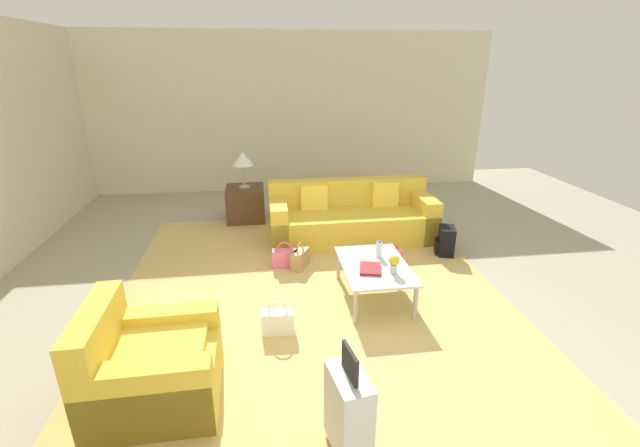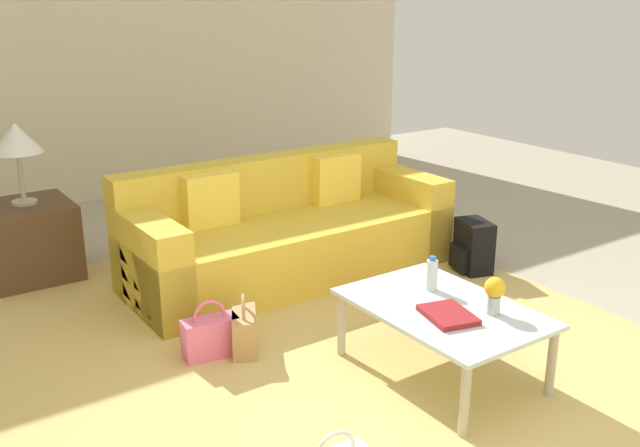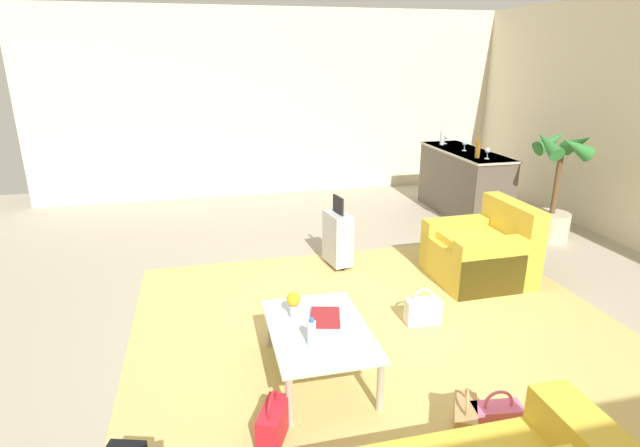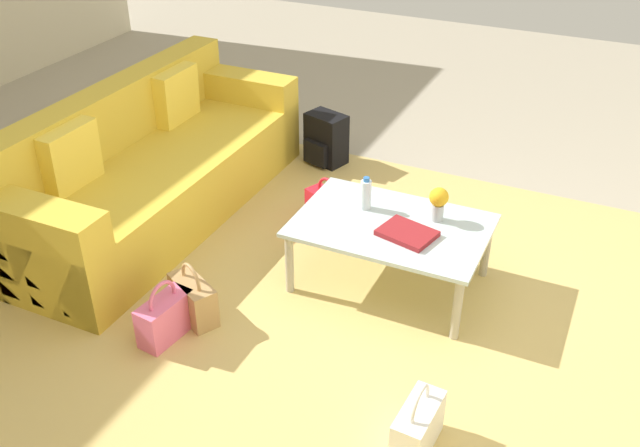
{
  "view_description": "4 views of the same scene",
  "coord_description": "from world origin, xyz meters",
  "px_view_note": "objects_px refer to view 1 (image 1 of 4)",
  "views": [
    {
      "loc": [
        -3.78,
        0.69,
        2.56
      ],
      "look_at": [
        0.57,
        0.09,
        0.88
      ],
      "focal_mm": 24.0,
      "sensor_mm": 36.0,
      "label": 1
    },
    {
      "loc": [
        -2.13,
        2.06,
        2.03
      ],
      "look_at": [
        0.88,
        -0.02,
        0.84
      ],
      "focal_mm": 40.0,
      "sensor_mm": 36.0,
      "label": 2
    },
    {
      "loc": [
        3.6,
        -1.26,
        2.36
      ],
      "look_at": [
        -0.19,
        -0.35,
        1.04
      ],
      "focal_mm": 28.0,
      "sensor_mm": 36.0,
      "label": 3
    },
    {
      "loc": [
        -0.68,
        2.79,
        2.54
      ],
      "look_at": [
        0.56,
        0.11,
        0.72
      ],
      "focal_mm": 40.0,
      "sensor_mm": 36.0,
      "label": 4
    }
  ],
  "objects_px": {
    "handbag_red": "(395,262)",
    "coffee_table_book": "(370,269)",
    "handbag_tan": "(300,258)",
    "handbag_white": "(278,322)",
    "flower_vase": "(394,262)",
    "backpack_black": "(446,241)",
    "water_bottle": "(379,249)",
    "handbag_pink": "(285,258)",
    "suitcase_silver": "(348,411)",
    "armchair": "(146,369)",
    "couch": "(351,218)",
    "side_table": "(246,204)",
    "table_lamp": "(243,160)",
    "coffee_table": "(374,268)"
  },
  "relations": [
    {
      "from": "handbag_pink",
      "to": "backpack_black",
      "type": "height_order",
      "value": "backpack_black"
    },
    {
      "from": "handbag_pink",
      "to": "backpack_black",
      "type": "bearing_deg",
      "value": -87.57
    },
    {
      "from": "handbag_white",
      "to": "handbag_red",
      "type": "bearing_deg",
      "value": -53.72
    },
    {
      "from": "table_lamp",
      "to": "couch",
      "type": "bearing_deg",
      "value": -122.18
    },
    {
      "from": "handbag_white",
      "to": "armchair",
      "type": "bearing_deg",
      "value": 125.54
    },
    {
      "from": "coffee_table_book",
      "to": "handbag_red",
      "type": "height_order",
      "value": "coffee_table_book"
    },
    {
      "from": "table_lamp",
      "to": "suitcase_silver",
      "type": "height_order",
      "value": "table_lamp"
    },
    {
      "from": "armchair",
      "to": "handbag_red",
      "type": "bearing_deg",
      "value": -54.02
    },
    {
      "from": "handbag_white",
      "to": "suitcase_silver",
      "type": "bearing_deg",
      "value": -164.15
    },
    {
      "from": "water_bottle",
      "to": "table_lamp",
      "type": "bearing_deg",
      "value": 31.61
    },
    {
      "from": "handbag_tan",
      "to": "side_table",
      "type": "bearing_deg",
      "value": 20.93
    },
    {
      "from": "handbag_tan",
      "to": "handbag_white",
      "type": "xyz_separation_m",
      "value": [
        -1.41,
        0.35,
        0.0
      ]
    },
    {
      "from": "suitcase_silver",
      "to": "handbag_red",
      "type": "relative_size",
      "value": 2.37
    },
    {
      "from": "flower_vase",
      "to": "backpack_black",
      "type": "bearing_deg",
      "value": -42.99
    },
    {
      "from": "couch",
      "to": "handbag_pink",
      "type": "distance_m",
      "value": 1.39
    },
    {
      "from": "couch",
      "to": "backpack_black",
      "type": "distance_m",
      "value": 1.43
    },
    {
      "from": "handbag_tan",
      "to": "handbag_red",
      "type": "distance_m",
      "value": 1.23
    },
    {
      "from": "flower_vase",
      "to": "handbag_pink",
      "type": "xyz_separation_m",
      "value": [
        1.13,
        1.11,
        -0.41
      ]
    },
    {
      "from": "suitcase_silver",
      "to": "handbag_red",
      "type": "bearing_deg",
      "value": -23.74
    },
    {
      "from": "coffee_table",
      "to": "handbag_tan",
      "type": "bearing_deg",
      "value": 41.33
    },
    {
      "from": "water_bottle",
      "to": "handbag_tan",
      "type": "height_order",
      "value": "water_bottle"
    },
    {
      "from": "water_bottle",
      "to": "handbag_white",
      "type": "bearing_deg",
      "value": 121.58
    },
    {
      "from": "table_lamp",
      "to": "backpack_black",
      "type": "xyz_separation_m",
      "value": [
        -1.8,
        -2.79,
        -0.85
      ]
    },
    {
      "from": "flower_vase",
      "to": "handbag_tan",
      "type": "xyz_separation_m",
      "value": [
        1.08,
        0.91,
        -0.41
      ]
    },
    {
      "from": "coffee_table_book",
      "to": "handbag_red",
      "type": "xyz_separation_m",
      "value": [
        0.72,
        -0.52,
        -0.3
      ]
    },
    {
      "from": "armchair",
      "to": "backpack_black",
      "type": "xyz_separation_m",
      "value": [
        2.3,
        -3.46,
        -0.1
      ]
    },
    {
      "from": "side_table",
      "to": "handbag_white",
      "type": "height_order",
      "value": "side_table"
    },
    {
      "from": "coffee_table_book",
      "to": "handbag_pink",
      "type": "height_order",
      "value": "coffee_table_book"
    },
    {
      "from": "suitcase_silver",
      "to": "couch",
      "type": "bearing_deg",
      "value": -11.91
    },
    {
      "from": "table_lamp",
      "to": "handbag_tan",
      "type": "bearing_deg",
      "value": -159.07
    },
    {
      "from": "handbag_red",
      "to": "backpack_black",
      "type": "bearing_deg",
      "value": -64.34
    },
    {
      "from": "suitcase_silver",
      "to": "handbag_white",
      "type": "xyz_separation_m",
      "value": [
        1.45,
        0.41,
        -0.23
      ]
    },
    {
      "from": "coffee_table_book",
      "to": "armchair",
      "type": "bearing_deg",
      "value": 133.6
    },
    {
      "from": "handbag_tan",
      "to": "handbag_white",
      "type": "relative_size",
      "value": 1.0
    },
    {
      "from": "suitcase_silver",
      "to": "handbag_pink",
      "type": "xyz_separation_m",
      "value": [
        2.91,
        0.26,
        -0.23
      ]
    },
    {
      "from": "water_bottle",
      "to": "coffee_table_book",
      "type": "bearing_deg",
      "value": 150.64
    },
    {
      "from": "flower_vase",
      "to": "handbag_white",
      "type": "distance_m",
      "value": 1.37
    },
    {
      "from": "armchair",
      "to": "suitcase_silver",
      "type": "xyz_separation_m",
      "value": [
        -0.7,
        -1.47,
        0.06
      ]
    },
    {
      "from": "suitcase_silver",
      "to": "handbag_pink",
      "type": "relative_size",
      "value": 2.37
    },
    {
      "from": "table_lamp",
      "to": "handbag_red",
      "type": "distance_m",
      "value": 3.08
    },
    {
      "from": "side_table",
      "to": "table_lamp",
      "type": "height_order",
      "value": "table_lamp"
    },
    {
      "from": "suitcase_silver",
      "to": "handbag_red",
      "type": "distance_m",
      "value": 2.84
    },
    {
      "from": "handbag_red",
      "to": "coffee_table_book",
      "type": "bearing_deg",
      "value": 143.9
    },
    {
      "from": "handbag_tan",
      "to": "flower_vase",
      "type": "bearing_deg",
      "value": -139.99
    },
    {
      "from": "handbag_red",
      "to": "backpack_black",
      "type": "distance_m",
      "value": 0.94
    },
    {
      "from": "water_bottle",
      "to": "handbag_pink",
      "type": "relative_size",
      "value": 0.57
    },
    {
      "from": "coffee_table_book",
      "to": "handbag_white",
      "type": "xyz_separation_m",
      "value": [
        -0.43,
        1.03,
        -0.3
      ]
    },
    {
      "from": "flower_vase",
      "to": "backpack_black",
      "type": "height_order",
      "value": "flower_vase"
    },
    {
      "from": "coffee_table_book",
      "to": "handbag_tan",
      "type": "xyz_separation_m",
      "value": [
        0.98,
        0.68,
        -0.3
      ]
    },
    {
      "from": "side_table",
      "to": "backpack_black",
      "type": "height_order",
      "value": "side_table"
    }
  ]
}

